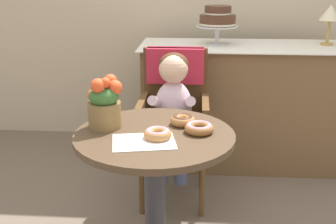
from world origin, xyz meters
The scene contains 11 objects.
cafe_table centered at (0.00, 0.00, 0.51)m, with size 0.72×0.72×0.72m.
wicker_chair centered at (0.05, 0.76, 0.64)m, with size 0.42×0.45×0.95m.
seated_child centered at (0.05, 0.61, 0.68)m, with size 0.27×0.32×0.73m.
paper_napkin centered at (-0.03, -0.11, 0.72)m, with size 0.26×0.19×0.00m, color white.
donut_front centered at (0.12, 0.12, 0.75)m, with size 0.12×0.12×0.05m.
donut_mid centered at (0.02, -0.07, 0.74)m, with size 0.12×0.12×0.04m.
donut_side centered at (0.20, 0.02, 0.74)m, with size 0.13×0.13×0.04m.
flower_vase centered at (-0.23, 0.06, 0.84)m, with size 0.16×0.15×0.24m.
display_counter centered at (0.55, 1.30, 0.45)m, with size 1.56×0.62×0.90m.
tiered_cake_stand centered at (0.32, 1.30, 1.08)m, with size 0.30×0.30×0.28m.
table_lamp centered at (1.11, 1.35, 1.12)m, with size 0.15×0.15×0.28m.
Camera 1 is at (0.18, -1.73, 1.40)m, focal length 44.81 mm.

